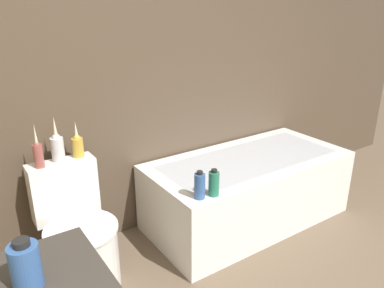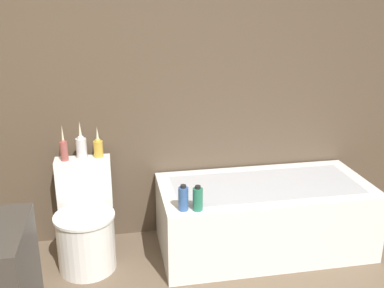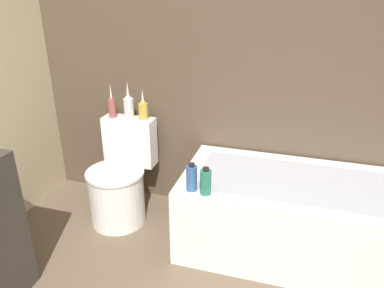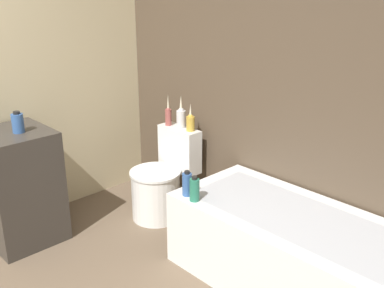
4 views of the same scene
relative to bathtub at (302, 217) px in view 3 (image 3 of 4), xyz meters
name	(u,v)px [view 3 (image 3 of 4)]	position (x,y,z in m)	size (l,w,h in m)	color
wall_back_tiled	(219,46)	(-0.70, 0.43, 1.03)	(6.40, 0.06, 2.60)	brown
bathtub	(302,217)	(0.00, 0.00, 0.00)	(1.61, 0.77, 0.54)	white
toilet	(120,183)	(-1.36, 0.03, 0.03)	(0.43, 0.58, 0.75)	white
vase_gold	(112,106)	(-1.48, 0.23, 0.57)	(0.06, 0.06, 0.27)	#994C47
vase_silver	(129,105)	(-1.36, 0.27, 0.58)	(0.08, 0.08, 0.28)	silver
vase_bronze	(143,109)	(-1.23, 0.26, 0.56)	(0.07, 0.07, 0.23)	gold
shampoo_bottle_tall	(192,178)	(-0.68, -0.30, 0.35)	(0.07, 0.07, 0.18)	#335999
shampoo_bottle_short	(206,182)	(-0.59, -0.31, 0.35)	(0.07, 0.07, 0.18)	#267259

